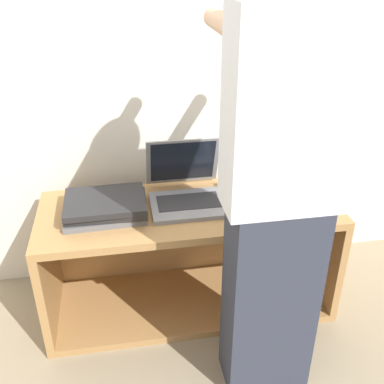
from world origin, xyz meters
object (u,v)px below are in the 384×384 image
at_px(laptop_stack_left, 105,206).
at_px(laptop_open, 187,190).
at_px(person, 280,194).
at_px(laptop_stack_right, 270,192).

bearing_deg(laptop_stack_left, laptop_open, 9.17).
distance_m(laptop_stack_left, person, 0.83).
distance_m(laptop_open, laptop_stack_left, 0.39).
bearing_deg(laptop_stack_right, person, -107.22).
xyz_separation_m(laptop_open, person, (0.24, -0.55, 0.25)).
relative_size(laptop_stack_left, laptop_stack_right, 1.01).
distance_m(laptop_open, person, 0.65).
bearing_deg(person, laptop_stack_right, 72.78).
bearing_deg(laptop_stack_right, laptop_open, 170.89).
relative_size(laptop_open, laptop_stack_right, 1.00).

